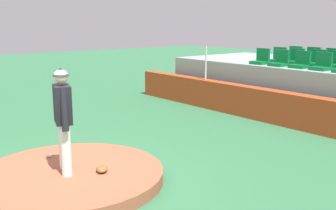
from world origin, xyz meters
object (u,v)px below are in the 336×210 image
object	(u,v)px
stadium_chair_8	(317,61)
baseball	(50,156)
stadium_chair_7	(296,59)
pitcher	(63,113)
stadium_chair_0	(261,59)
stadium_chair_14	(331,59)
stadium_chair_1	(280,61)
fielding_glove	(102,169)
stadium_chair_3	(322,65)
stadium_chair_6	(278,58)
stadium_chair_12	(294,56)
stadium_chair_13	(312,58)
stadium_chair_2	(301,63)

from	to	relation	value
stadium_chair_8	baseball	bearing A→B (deg)	86.03
stadium_chair_7	stadium_chair_8	size ratio (longest dim) A/B	1.00
pitcher	stadium_chair_7	size ratio (longest dim) A/B	3.70
stadium_chair_0	stadium_chair_14	xyz separation A→B (m)	(1.40, 1.78, 0.00)
stadium_chair_0	stadium_chair_1	size ratio (longest dim) A/B	1.00
fielding_glove	stadium_chair_3	distance (m)	7.23
baseball	stadium_chair_6	xyz separation A→B (m)	(-0.86, 8.41, 1.39)
pitcher	stadium_chair_3	size ratio (longest dim) A/B	3.70
stadium_chair_0	stadium_chair_3	world-z (taller)	same
stadium_chair_6	stadium_chair_14	xyz separation A→B (m)	(1.42, 0.86, 0.00)
pitcher	stadium_chair_12	world-z (taller)	pitcher
stadium_chair_3	stadium_chair_14	world-z (taller)	same
fielding_glove	stadium_chair_1	world-z (taller)	stadium_chair_1
fielding_glove	stadium_chair_0	size ratio (longest dim) A/B	0.60
baseball	stadium_chair_6	size ratio (longest dim) A/B	0.15
stadium_chair_1	stadium_chair_12	world-z (taller)	same
stadium_chair_12	stadium_chair_13	xyz separation A→B (m)	(0.69, 0.01, 0.00)
fielding_glove	stadium_chair_8	size ratio (longest dim) A/B	0.60
stadium_chair_3	stadium_chair_6	size ratio (longest dim) A/B	1.00
stadium_chair_12	stadium_chair_13	size ratio (longest dim) A/B	1.00
baseball	fielding_glove	xyz separation A→B (m)	(1.32, 0.40, 0.02)
stadium_chair_2	stadium_chair_13	xyz separation A→B (m)	(-0.74, 1.80, 0.00)
stadium_chair_12	stadium_chair_3	bearing A→B (deg)	139.53
stadium_chair_0	stadium_chair_12	bearing A→B (deg)	-89.82
pitcher	stadium_chair_8	xyz separation A→B (m)	(-0.34, 8.47, 0.35)
pitcher	stadium_chair_8	distance (m)	8.49
stadium_chair_14	pitcher	bearing A→B (deg)	92.28
fielding_glove	stadium_chair_2	size ratio (longest dim) A/B	0.60
stadium_chair_6	stadium_chair_8	size ratio (longest dim) A/B	1.00
pitcher	fielding_glove	bearing A→B (deg)	69.70
baseball	stadium_chair_13	distance (m)	9.42
baseball	stadium_chair_7	distance (m)	8.50
stadium_chair_1	stadium_chair_8	size ratio (longest dim) A/B	1.00
stadium_chair_0	stadium_chair_6	world-z (taller)	same
stadium_chair_13	stadium_chair_14	distance (m)	0.71
stadium_chair_1	stadium_chair_12	bearing A→B (deg)	-68.21
stadium_chair_3	stadium_chair_8	bearing A→B (deg)	-52.43
pitcher	fielding_glove	distance (m)	1.20
pitcher	stadium_chair_12	distance (m)	9.57
stadium_chair_6	stadium_chair_7	size ratio (longest dim) A/B	1.00
pitcher	baseball	world-z (taller)	pitcher
stadium_chair_12	stadium_chair_14	world-z (taller)	same
stadium_chair_0	stadium_chair_3	bearing A→B (deg)	-179.60
stadium_chair_13	stadium_chair_14	world-z (taller)	same
stadium_chair_0	stadium_chair_13	xyz separation A→B (m)	(0.69, 1.82, 0.00)
stadium_chair_1	stadium_chair_7	xyz separation A→B (m)	(-0.05, 0.91, 0.00)
fielding_glove	stadium_chair_1	xyz separation A→B (m)	(-1.44, 7.07, 1.37)
stadium_chair_8	stadium_chair_2	bearing A→B (deg)	90.29
stadium_chair_7	stadium_chair_13	size ratio (longest dim) A/B	1.00
stadium_chair_8	stadium_chair_14	size ratio (longest dim) A/B	1.00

